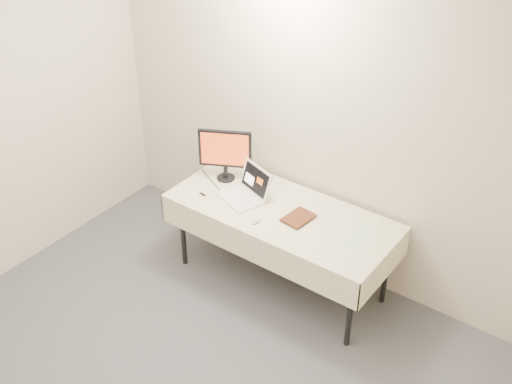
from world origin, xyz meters
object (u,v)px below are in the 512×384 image
Objects in this scene: monitor at (225,151)px; book at (290,202)px; laptop at (246,191)px; table at (282,217)px.

monitor reaches higher than book.
book reaches higher than laptop.
laptop reaches higher than table.
table is at bearing 19.77° from laptop.
table is 4.03× the size of monitor.
table is 0.75m from monitor.
monitor is (-0.31, 0.12, 0.21)m from laptop.
laptop is 0.97× the size of monitor.
book is (0.08, -0.01, 0.19)m from table.
laptop is 0.43m from book.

